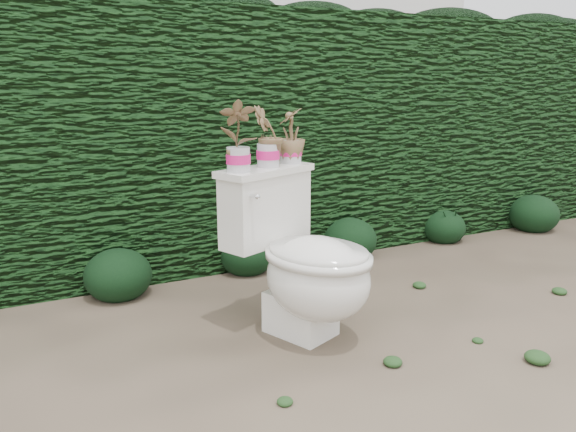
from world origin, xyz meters
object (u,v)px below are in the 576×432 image
potted_plant_left (238,137)px  potted_plant_center (268,138)px  potted_plant_right (291,137)px  toilet (304,263)px

potted_plant_left → potted_plant_center: 0.19m
potted_plant_center → potted_plant_right: size_ratio=1.07×
toilet → potted_plant_center: 0.61m
toilet → potted_plant_left: potted_plant_left is taller
toilet → potted_plant_right: bearing=52.8°
toilet → potted_plant_center: (-0.07, 0.23, 0.56)m
potted_plant_left → potted_plant_center: (0.18, 0.07, -0.02)m
potted_plant_left → potted_plant_right: bearing=-146.3°
potted_plant_left → potted_plant_right: (0.33, 0.14, -0.03)m
toilet → potted_plant_center: bearing=85.5°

